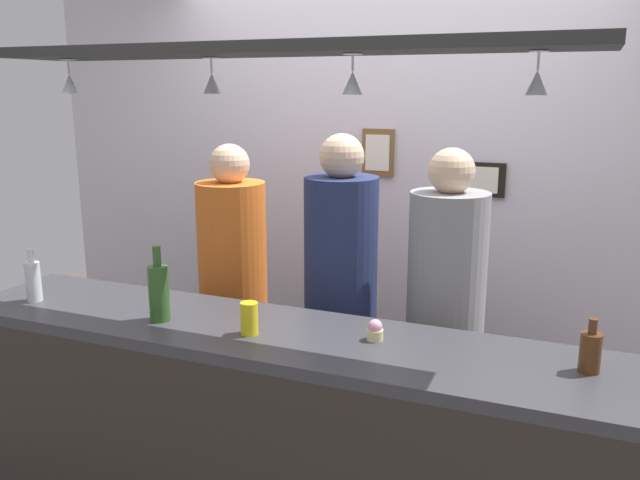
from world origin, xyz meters
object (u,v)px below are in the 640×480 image
(bottle_soda_clear, at_px, (33,280))
(bottle_beer_brown_stubby, at_px, (590,351))
(picture_frame_crest, at_px, (378,153))
(person_right_grey_shirt, at_px, (446,300))
(bottle_champagne_green, at_px, (159,291))
(picture_frame_lower_pair, at_px, (476,179))
(person_left_orange_shirt, at_px, (233,277))
(cupcake, at_px, (375,331))
(person_middle_navy_shirt, at_px, (341,281))
(drink_can, at_px, (249,318))

(bottle_soda_clear, bearing_deg, bottle_beer_brown_stubby, 3.50)
(bottle_soda_clear, bearing_deg, picture_frame_crest, 54.51)
(person_right_grey_shirt, bearing_deg, picture_frame_crest, 126.53)
(bottle_champagne_green, distance_m, picture_frame_crest, 1.59)
(picture_frame_lower_pair, bearing_deg, person_left_orange_shirt, -144.30)
(person_right_grey_shirt, relative_size, bottle_champagne_green, 5.59)
(cupcake, bearing_deg, person_right_grey_shirt, 77.33)
(bottle_beer_brown_stubby, distance_m, picture_frame_lower_pair, 1.52)
(person_right_grey_shirt, distance_m, bottle_champagne_green, 1.22)
(person_middle_navy_shirt, distance_m, drink_can, 0.73)
(person_right_grey_shirt, relative_size, cupcake, 21.48)
(drink_can, xyz_separation_m, picture_frame_crest, (0.02, 1.47, 0.48))
(person_right_grey_shirt, bearing_deg, bottle_soda_clear, -155.77)
(person_left_orange_shirt, height_order, person_right_grey_shirt, person_right_grey_shirt)
(person_left_orange_shirt, height_order, bottle_soda_clear, person_left_orange_shirt)
(person_left_orange_shirt, bearing_deg, bottle_champagne_green, -83.08)
(picture_frame_lower_pair, relative_size, picture_frame_crest, 1.15)
(person_middle_navy_shirt, bearing_deg, picture_frame_lower_pair, 57.72)
(picture_frame_lower_pair, bearing_deg, cupcake, -95.06)
(person_right_grey_shirt, bearing_deg, person_middle_navy_shirt, -180.00)
(cupcake, bearing_deg, person_left_orange_shirt, 147.34)
(person_left_orange_shirt, xyz_separation_m, bottle_soda_clear, (-0.55, -0.73, 0.12))
(person_middle_navy_shirt, distance_m, bottle_beer_brown_stubby, 1.23)
(picture_frame_lower_pair, bearing_deg, person_middle_navy_shirt, -122.28)
(person_left_orange_shirt, bearing_deg, bottle_beer_brown_stubby, -19.78)
(person_left_orange_shirt, xyz_separation_m, person_right_grey_shirt, (1.07, 0.00, 0.01))
(bottle_beer_brown_stubby, bearing_deg, drink_can, -173.88)
(bottle_beer_brown_stubby, bearing_deg, bottle_soda_clear, -176.50)
(cupcake, relative_size, picture_frame_lower_pair, 0.26)
(bottle_beer_brown_stubby, relative_size, bottle_champagne_green, 0.60)
(bottle_beer_brown_stubby, bearing_deg, person_right_grey_shirt, 134.55)
(picture_frame_crest, bearing_deg, bottle_soda_clear, -125.49)
(bottle_beer_brown_stubby, height_order, bottle_champagne_green, bottle_champagne_green)
(person_right_grey_shirt, height_order, drink_can, person_right_grey_shirt)
(person_left_orange_shirt, xyz_separation_m, picture_frame_crest, (0.51, 0.76, 0.57))
(drink_can, bearing_deg, person_middle_navy_shirt, 82.79)
(person_middle_navy_shirt, height_order, drink_can, person_middle_navy_shirt)
(person_middle_navy_shirt, bearing_deg, bottle_champagne_green, -124.05)
(person_middle_navy_shirt, xyz_separation_m, bottle_beer_brown_stubby, (1.08, -0.59, 0.06))
(picture_frame_crest, bearing_deg, drink_can, -90.88)
(bottle_champagne_green, relative_size, picture_frame_lower_pair, 1.00)
(bottle_beer_brown_stubby, bearing_deg, cupcake, -179.69)
(drink_can, xyz_separation_m, cupcake, (0.45, 0.12, -0.03))
(person_right_grey_shirt, bearing_deg, cupcake, -102.67)
(picture_frame_crest, bearing_deg, person_middle_navy_shirt, -84.85)
(drink_can, bearing_deg, picture_frame_lower_pair, 68.92)
(person_right_grey_shirt, xyz_separation_m, picture_frame_lower_pair, (-0.01, 0.76, 0.44))
(person_left_orange_shirt, xyz_separation_m, picture_frame_lower_pair, (1.05, 0.76, 0.45))
(person_right_grey_shirt, bearing_deg, drink_can, -129.03)
(bottle_soda_clear, bearing_deg, bottle_champagne_green, 0.67)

